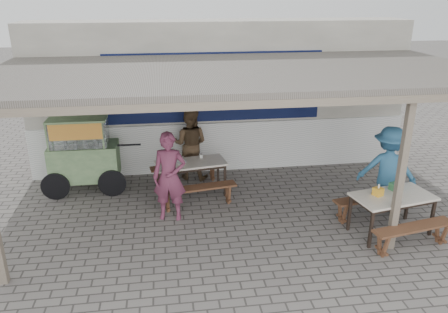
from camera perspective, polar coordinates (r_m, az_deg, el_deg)
ground at (r=8.17m, az=2.85°, el=-9.60°), size 60.00×60.00×0.00m
back_wall at (r=10.85m, az=-0.51°, el=7.98°), size 9.00×1.28×3.50m
warung_roof at (r=8.05m, az=2.12°, el=10.68°), size 9.00×4.21×2.81m
table_left at (r=9.25m, az=-4.35°, el=-1.20°), size 1.55×0.88×0.75m
bench_left_street at (r=8.84m, az=-3.39°, el=-4.62°), size 1.59×0.52×0.45m
bench_left_wall at (r=9.93m, az=-5.09°, el=-1.69°), size 1.59×0.52×0.45m
table_right at (r=8.33m, az=21.18°, el=-5.23°), size 1.52×1.00×0.75m
bench_right_street at (r=8.09m, az=23.50°, el=-9.02°), size 1.53×0.56×0.45m
bench_right_wall at (r=8.87m, az=18.53°, el=-5.64°), size 1.53×0.56×0.45m
vendor_cart at (r=9.83m, az=-17.96°, el=0.59°), size 2.09×0.80×1.66m
patron_street_side at (r=8.26m, az=-7.14°, el=-2.65°), size 0.69×0.52×1.73m
patron_wall_side at (r=10.06m, az=-4.44°, el=1.67°), size 0.98×0.86×1.68m
patron_right_table at (r=9.12m, az=20.59°, el=-1.56°), size 1.28×1.06×1.73m
tissue_box at (r=8.17m, az=19.48°, el=-4.35°), size 0.19×0.19×0.15m
donation_box at (r=8.51m, az=21.44°, el=-3.62°), size 0.24×0.20×0.13m
condiment_jar at (r=9.43m, az=-3.01°, el=0.06°), size 0.07×0.07×0.08m
condiment_bowl at (r=9.14m, az=-5.59°, el=-0.82°), size 0.26×0.26×0.05m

